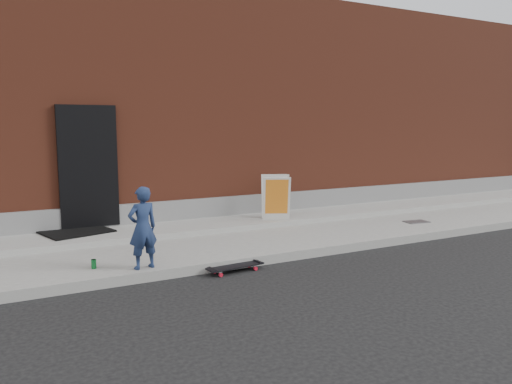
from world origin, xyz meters
TOP-DOWN VIEW (x-y plane):
  - ground at (0.00, 0.00)m, footprint 80.00×80.00m
  - sidewalk at (0.00, 1.50)m, footprint 20.00×3.00m
  - apron at (0.00, 2.40)m, footprint 20.00×1.20m
  - building at (-0.00, 6.99)m, footprint 20.00×8.10m
  - child at (-2.35, 0.20)m, footprint 0.47×0.35m
  - skateboard at (-1.07, -0.12)m, footprint 0.88×0.30m
  - pizza_sign at (0.90, 2.10)m, footprint 0.77×0.82m
  - soda_can at (-2.98, 0.52)m, footprint 0.09×0.09m
  - doormat at (-2.90, 2.65)m, footprint 1.30×1.16m
  - utility_plate at (3.60, 0.88)m, footprint 0.53×0.37m

SIDE VIEW (x-z plane):
  - ground at x=0.00m, z-range 0.00..0.00m
  - sidewalk at x=0.00m, z-range 0.00..0.15m
  - skateboard at x=-1.07m, z-range 0.03..0.13m
  - utility_plate at x=3.60m, z-range 0.15..0.16m
  - apron at x=0.00m, z-range 0.15..0.25m
  - soda_can at x=-2.98m, z-range 0.15..0.28m
  - doormat at x=-2.90m, z-range 0.25..0.28m
  - pizza_sign at x=0.90m, z-range 0.25..1.17m
  - child at x=-2.35m, z-range 0.15..1.32m
  - building at x=0.00m, z-range 0.00..5.00m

